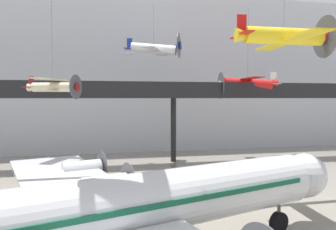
{
  "coord_description": "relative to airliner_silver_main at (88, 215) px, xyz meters",
  "views": [
    {
      "loc": [
        -9.58,
        -9.71,
        8.32
      ],
      "look_at": [
        -4.76,
        12.75,
        7.1
      ],
      "focal_mm": 35.0,
      "sensor_mm": 36.0,
      "label": 1
    }
  ],
  "objects": [
    {
      "name": "suspended_plane_white_twin",
      "position": [
        7.42,
        26.76,
        11.21
      ],
      "size": [
        7.43,
        8.57,
        6.75
      ],
      "rotation": [
        0.0,
        0.0,
        5.88
      ],
      "color": "silver"
    },
    {
      "name": "mezzanine_walkway",
      "position": [
        10.04,
        25.97,
        5.35
      ],
      "size": [
        110.0,
        3.2,
        10.26
      ],
      "color": "black",
      "rests_on": "ground"
    },
    {
      "name": "suspended_plane_red_highwing",
      "position": [
        19.51,
        25.12,
        6.91
      ],
      "size": [
        7.93,
        9.71,
        11.61
      ],
      "rotation": [
        0.0,
        0.0,
        3.04
      ],
      "color": "red"
    },
    {
      "name": "hangar_back_wall",
      "position": [
        10.04,
        36.63,
        8.95
      ],
      "size": [
        140.0,
        3.0,
        24.38
      ],
      "color": "silver",
      "rests_on": "ground"
    },
    {
      "name": "suspended_plane_yellow_lowwing",
      "position": [
        13.15,
        6.45,
        9.34
      ],
      "size": [
        6.89,
        8.48,
        8.79
      ],
      "rotation": [
        0.0,
        0.0,
        6.21
      ],
      "color": "yellow"
    },
    {
      "name": "suspended_plane_cream_biplane",
      "position": [
        -3.66,
        18.35,
        6.13
      ],
      "size": [
        5.51,
        6.27,
        11.59
      ],
      "rotation": [
        0.0,
        0.0,
        5.84
      ],
      "color": "beige"
    },
    {
      "name": "airliner_silver_main",
      "position": [
        0.0,
        0.0,
        0.0
      ],
      "size": [
        30.37,
        35.32,
        8.88
      ],
      "rotation": [
        0.0,
        0.0,
        0.3
      ],
      "color": "silver",
      "rests_on": "ground"
    }
  ]
}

